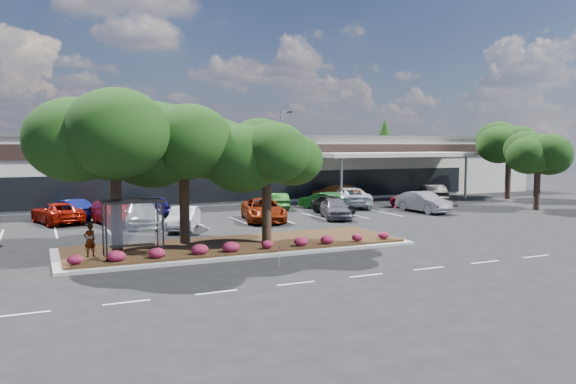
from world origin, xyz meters
name	(u,v)px	position (x,y,z in m)	size (l,w,h in m)	color
ground	(306,259)	(0.00, 0.00, 0.00)	(160.00, 160.00, 0.00)	black
retail_store	(160,166)	(0.06, 33.91, 3.15)	(80.40, 25.20, 6.25)	silver
landscape_island	(238,246)	(-2.00, 4.00, 0.12)	(18.00, 6.00, 0.26)	#A3A29D
lane_markings	(232,229)	(-0.14, 10.42, 0.01)	(33.12, 20.06, 0.01)	silver
shrub_row	(252,245)	(-2.00, 1.90, 0.51)	(17.00, 0.80, 0.50)	#9A1E45
bus_shelter	(132,212)	(-7.50, 2.95, 2.31)	(2.75, 1.55, 2.59)	black
island_tree_west	(115,169)	(-8.00, 4.50, 4.21)	(7.20, 7.20, 7.89)	black
island_tree_mid	(184,173)	(-4.50, 5.20, 3.92)	(6.60, 6.60, 7.32)	black
island_tree_east	(266,180)	(-0.50, 3.70, 3.51)	(5.80, 5.80, 6.50)	black
tree_east_near	(538,170)	(26.00, 10.00, 3.25)	(5.60, 5.60, 6.51)	black
tree_east_far	(509,160)	(31.00, 18.00, 3.81)	(6.40, 6.40, 7.62)	black
conifer_north_east	(384,150)	(34.00, 44.00, 4.50)	(3.96, 3.96, 9.00)	black
person_waiting	(90,240)	(-9.35, 3.40, 1.03)	(0.56, 0.37, 1.54)	#594C47
light_pole	(282,159)	(11.01, 27.98, 3.87)	(1.43, 0.64, 8.81)	#A3A29D
survey_stake	(279,253)	(-1.81, -1.00, 0.61)	(0.07, 0.14, 0.94)	#9A8150
car_1	(113,213)	(-6.86, 15.44, 0.80)	(1.68, 4.83, 1.59)	#9F1114
car_2	(141,214)	(-5.22, 14.11, 0.80)	(2.25, 5.54, 1.61)	silver
car_3	(184,218)	(-3.06, 11.35, 0.73)	(1.54, 4.41, 1.45)	silver
car_4	(263,210)	(3.00, 12.93, 0.80)	(2.66, 5.78, 1.61)	maroon
car_5	(335,208)	(8.25, 12.02, 0.76)	(1.80, 4.48, 1.53)	slate
car_6	(333,205)	(9.38, 14.48, 0.74)	(1.74, 4.33, 1.47)	black
car_7	(424,202)	(16.50, 12.49, 0.82)	(1.73, 4.97, 1.64)	slate
car_8	(419,201)	(17.69, 14.58, 0.66)	(2.19, 4.76, 1.32)	maroon
car_9	(70,210)	(-9.38, 19.22, 0.74)	(1.57, 4.50, 1.48)	navy
car_10	(57,213)	(-10.27, 17.70, 0.72)	(2.38, 5.16, 1.43)	#941003
car_12	(156,205)	(-3.19, 19.66, 0.74)	(1.76, 4.37, 1.49)	#151158
car_13	(278,201)	(6.89, 19.35, 0.67)	(1.42, 4.08, 1.34)	#1B5318
car_14	(323,201)	(10.19, 17.63, 0.71)	(1.50, 4.29, 1.41)	#19521F
car_15	(337,194)	(13.95, 21.97, 0.82)	(1.74, 5.00, 1.65)	brown
car_16	(350,197)	(13.11, 18.17, 0.85)	(2.82, 6.11, 1.70)	silver
car_17	(432,194)	(21.75, 18.07, 0.86)	(1.82, 5.22, 1.72)	black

